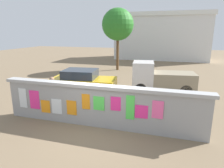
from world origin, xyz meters
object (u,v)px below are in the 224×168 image
(car_parked, at_px, (83,81))
(tree_roadside, at_px, (118,25))
(person_walking, at_px, (53,91))
(motorcycle, at_px, (175,106))
(auto_rickshaw_truck, at_px, (160,78))
(bicycle_near, at_px, (104,106))

(car_parked, bearing_deg, tree_roadside, 89.91)
(car_parked, distance_m, person_walking, 3.08)
(motorcycle, height_order, person_walking, person_walking)
(person_walking, distance_m, tree_roadside, 11.38)
(auto_rickshaw_truck, distance_m, person_walking, 6.26)
(auto_rickshaw_truck, bearing_deg, bicycle_near, -117.58)
(bicycle_near, height_order, tree_roadside, tree_roadside)
(person_walking, bearing_deg, auto_rickshaw_truck, 44.50)
(auto_rickshaw_truck, xyz_separation_m, motorcycle, (0.88, -3.39, -0.44))
(auto_rickshaw_truck, height_order, bicycle_near, auto_rickshaw_truck)
(car_parked, bearing_deg, motorcycle, -21.44)
(auto_rickshaw_truck, bearing_deg, person_walking, -135.50)
(auto_rickshaw_truck, distance_m, motorcycle, 3.53)
(car_parked, relative_size, motorcycle, 2.08)
(bicycle_near, height_order, person_walking, person_walking)
(car_parked, height_order, tree_roadside, tree_roadside)
(bicycle_near, xyz_separation_m, tree_roadside, (-2.27, 10.57, 3.83))
(auto_rickshaw_truck, distance_m, car_parked, 4.59)
(bicycle_near, bearing_deg, tree_roadside, 102.14)
(auto_rickshaw_truck, xyz_separation_m, tree_roadside, (-4.38, 6.53, 3.29))
(person_walking, relative_size, tree_roadside, 0.29)
(bicycle_near, bearing_deg, motorcycle, 12.19)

